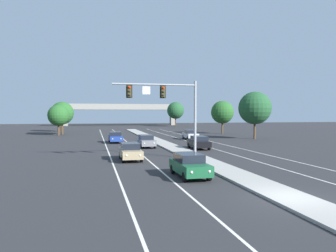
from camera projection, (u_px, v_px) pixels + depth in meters
ground_plane at (291, 200)px, 16.43m from camera, size 260.00×260.00×0.00m
median_island at (189, 154)px, 33.97m from camera, size 2.40×110.00×0.15m
lane_stripe_oncoming_center at (135, 149)px, 39.76m from camera, size 0.14×100.00×0.01m
lane_stripe_receding_center at (209, 147)px, 41.83m from camera, size 0.14×100.00×0.01m
edge_stripe_left at (108, 150)px, 39.03m from camera, size 0.14×100.00×0.01m
edge_stripe_right at (233, 147)px, 42.56m from camera, size 0.14×100.00×0.01m
overhead_signal_mast at (169, 102)px, 30.48m from camera, size 7.87×0.44×7.20m
car_oncoming_green at (190, 165)px, 22.36m from camera, size 1.88×4.50×1.58m
car_oncoming_tan at (130, 151)px, 30.35m from camera, size 1.83×4.47×1.58m
car_oncoming_grey at (146, 141)px, 41.78m from camera, size 1.86×4.49×1.58m
car_oncoming_blue at (115, 137)px, 48.55m from camera, size 1.87×4.49×1.58m
car_receding_black at (199, 142)px, 39.88m from camera, size 1.89×4.50×1.58m
car_receding_silver at (190, 134)px, 54.82m from camera, size 1.92×4.51×1.58m
overpass_bridge at (121, 109)px, 118.28m from camera, size 42.40×6.40×7.65m
tree_far_right_b at (222, 112)px, 69.87m from camera, size 4.82×4.82×6.97m
tree_far_left_b at (61, 113)px, 77.34m from camera, size 4.61×4.61×6.67m
tree_far_left_a at (62, 113)px, 67.41m from camera, size 4.63×4.63×6.70m
tree_far_right_a at (255, 108)px, 55.51m from camera, size 5.51×5.51×7.98m
tree_far_left_c at (58, 115)px, 64.81m from camera, size 4.16×4.16×6.03m
tree_far_right_c at (176, 110)px, 109.28m from camera, size 5.60×5.60×8.10m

